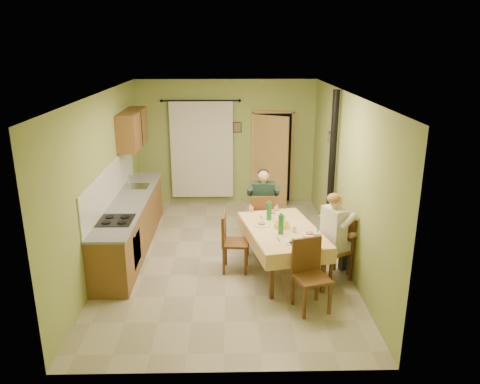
{
  "coord_description": "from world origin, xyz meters",
  "views": [
    {
      "loc": [
        0.09,
        -7.42,
        3.57
      ],
      "look_at": [
        0.25,
        0.1,
        1.15
      ],
      "focal_mm": 35.0,
      "sensor_mm": 36.0,
      "label": 1
    }
  ],
  "objects_px": {
    "chair_near": "(311,290)",
    "man_right": "(335,226)",
    "dining_table": "(282,251)",
    "chair_left": "(235,253)",
    "chair_far": "(263,230)",
    "man_far": "(263,199)",
    "stove_flue": "(330,190)",
    "chair_right": "(334,261)"
  },
  "relations": [
    {
      "from": "chair_left",
      "to": "man_right",
      "type": "xyz_separation_m",
      "value": [
        1.55,
        -0.31,
        0.59
      ]
    },
    {
      "from": "chair_far",
      "to": "stove_flue",
      "type": "distance_m",
      "value": 1.43
    },
    {
      "from": "dining_table",
      "to": "stove_flue",
      "type": "xyz_separation_m",
      "value": [
        0.99,
        1.19,
        0.64
      ]
    },
    {
      "from": "chair_near",
      "to": "man_far",
      "type": "distance_m",
      "value": 2.34
    },
    {
      "from": "dining_table",
      "to": "chair_far",
      "type": "xyz_separation_m",
      "value": [
        -0.24,
        1.1,
        -0.09
      ]
    },
    {
      "from": "chair_near",
      "to": "chair_right",
      "type": "relative_size",
      "value": 0.99
    },
    {
      "from": "chair_near",
      "to": "chair_left",
      "type": "xyz_separation_m",
      "value": [
        -1.04,
        1.19,
        -0.0
      ]
    },
    {
      "from": "man_right",
      "to": "stove_flue",
      "type": "bearing_deg",
      "value": -34.69
    },
    {
      "from": "chair_left",
      "to": "man_right",
      "type": "height_order",
      "value": "man_right"
    },
    {
      "from": "chair_far",
      "to": "chair_near",
      "type": "xyz_separation_m",
      "value": [
        0.52,
        -2.19,
        0.0
      ]
    },
    {
      "from": "chair_near",
      "to": "man_right",
      "type": "bearing_deg",
      "value": -136.46
    },
    {
      "from": "chair_right",
      "to": "stove_flue",
      "type": "distance_m",
      "value": 1.59
    },
    {
      "from": "chair_right",
      "to": "man_far",
      "type": "distance_m",
      "value": 1.78
    },
    {
      "from": "chair_right",
      "to": "man_right",
      "type": "bearing_deg",
      "value": 90.0
    },
    {
      "from": "chair_far",
      "to": "man_far",
      "type": "xyz_separation_m",
      "value": [
        0.0,
        0.01,
        0.59
      ]
    },
    {
      "from": "man_right",
      "to": "stove_flue",
      "type": "relative_size",
      "value": 0.5
    },
    {
      "from": "man_far",
      "to": "chair_far",
      "type": "bearing_deg",
      "value": -90.0
    },
    {
      "from": "chair_right",
      "to": "man_right",
      "type": "relative_size",
      "value": 0.73
    },
    {
      "from": "stove_flue",
      "to": "man_right",
      "type": "bearing_deg",
      "value": -98.35
    },
    {
      "from": "chair_right",
      "to": "stove_flue",
      "type": "height_order",
      "value": "stove_flue"
    },
    {
      "from": "chair_far",
      "to": "stove_flue",
      "type": "xyz_separation_m",
      "value": [
        1.22,
        0.09,
        0.73
      ]
    },
    {
      "from": "chair_far",
      "to": "chair_left",
      "type": "distance_m",
      "value": 1.13
    },
    {
      "from": "chair_left",
      "to": "man_far",
      "type": "bearing_deg",
      "value": 157.35
    },
    {
      "from": "chair_near",
      "to": "man_far",
      "type": "relative_size",
      "value": 0.72
    },
    {
      "from": "chair_right",
      "to": "man_far",
      "type": "xyz_separation_m",
      "value": [
        -1.03,
        1.32,
        0.59
      ]
    },
    {
      "from": "dining_table",
      "to": "stove_flue",
      "type": "distance_m",
      "value": 1.68
    },
    {
      "from": "dining_table",
      "to": "chair_left",
      "type": "height_order",
      "value": "chair_left"
    },
    {
      "from": "chair_near",
      "to": "man_right",
      "type": "height_order",
      "value": "man_right"
    },
    {
      "from": "chair_near",
      "to": "chair_right",
      "type": "bearing_deg",
      "value": -136.94
    },
    {
      "from": "chair_near",
      "to": "man_right",
      "type": "xyz_separation_m",
      "value": [
        0.5,
        0.88,
        0.59
      ]
    },
    {
      "from": "chair_far",
      "to": "man_far",
      "type": "relative_size",
      "value": 0.71
    },
    {
      "from": "chair_left",
      "to": "chair_right",
      "type": "bearing_deg",
      "value": 83.69
    },
    {
      "from": "stove_flue",
      "to": "chair_near",
      "type": "bearing_deg",
      "value": -107.18
    },
    {
      "from": "chair_left",
      "to": "stove_flue",
      "type": "bearing_deg",
      "value": 126.77
    },
    {
      "from": "dining_table",
      "to": "man_far",
      "type": "distance_m",
      "value": 1.24
    },
    {
      "from": "man_far",
      "to": "chair_near",
      "type": "bearing_deg",
      "value": -75.72
    },
    {
      "from": "chair_left",
      "to": "dining_table",
      "type": "bearing_deg",
      "value": 87.61
    },
    {
      "from": "chair_far",
      "to": "stove_flue",
      "type": "relative_size",
      "value": 0.35
    },
    {
      "from": "man_far",
      "to": "stove_flue",
      "type": "distance_m",
      "value": 1.24
    },
    {
      "from": "chair_far",
      "to": "man_far",
      "type": "distance_m",
      "value": 0.59
    },
    {
      "from": "chair_near",
      "to": "stove_flue",
      "type": "distance_m",
      "value": 2.5
    },
    {
      "from": "man_far",
      "to": "stove_flue",
      "type": "relative_size",
      "value": 0.5
    }
  ]
}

